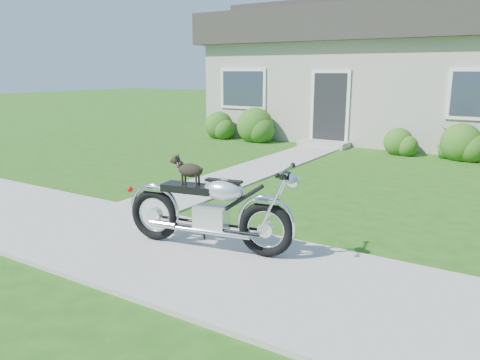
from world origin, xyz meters
name	(u,v)px	position (x,y,z in m)	size (l,w,h in m)	color
ground	(169,251)	(0.00, 0.00, 0.00)	(80.00, 80.00, 0.00)	#235114
sidewalk	(169,249)	(0.00, 0.00, 0.02)	(24.00, 2.20, 0.04)	#9E9B93
walkway	(262,167)	(-1.50, 5.00, 0.01)	(1.20, 8.00, 0.03)	#9E9B93
house	(409,71)	(0.00, 11.99, 2.16)	(12.60, 7.03, 4.50)	#B2ABA1
shrub_row	(358,135)	(-0.45, 8.50, 0.43)	(10.77, 1.14, 1.14)	#2F5F19
potted_plant_left	(266,132)	(-3.38, 8.55, 0.32)	(0.57, 0.50, 0.64)	#2F5D18
potted_plant_right	(447,143)	(1.83, 8.55, 0.40)	(0.44, 0.44, 0.79)	#25661C
motorcycle_with_dog	(211,209)	(0.46, 0.27, 0.54)	(2.21, 0.72, 1.12)	black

